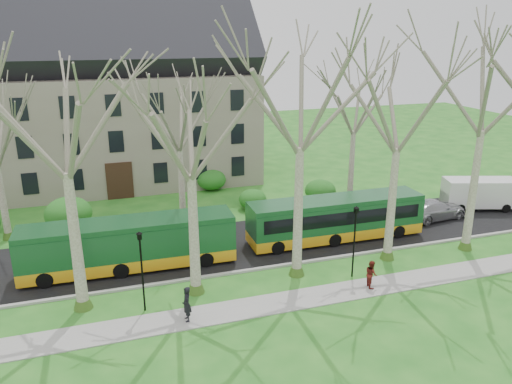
# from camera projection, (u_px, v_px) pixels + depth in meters

# --- Properties ---
(ground) EXTENTS (120.00, 120.00, 0.00)m
(ground) POSITION_uv_depth(u_px,v_px,m) (250.00, 284.00, 28.50)
(ground) COLOR #20661D
(ground) RESTS_ON ground
(sidewalk) EXTENTS (70.00, 2.00, 0.06)m
(sidewalk) POSITION_uv_depth(u_px,v_px,m) (264.00, 305.00, 26.23)
(sidewalk) COLOR gray
(sidewalk) RESTS_ON ground
(road) EXTENTS (80.00, 8.00, 0.06)m
(road) POSITION_uv_depth(u_px,v_px,m) (225.00, 246.00, 33.47)
(road) COLOR black
(road) RESTS_ON ground
(curb) EXTENTS (80.00, 0.25, 0.14)m
(curb) POSITION_uv_depth(u_px,v_px,m) (242.00, 271.00, 29.84)
(curb) COLOR #A5A39E
(curb) RESTS_ON ground
(building) EXTENTS (26.50, 12.20, 16.00)m
(building) POSITION_uv_depth(u_px,v_px,m) (110.00, 96.00, 45.94)
(building) COLOR gray
(building) RESTS_ON ground
(tree_row_verge) EXTENTS (49.00, 7.00, 14.00)m
(tree_row_verge) POSITION_uv_depth(u_px,v_px,m) (248.00, 164.00, 26.61)
(tree_row_verge) COLOR gray
(tree_row_verge) RESTS_ON ground
(tree_row_far) EXTENTS (33.00, 7.00, 12.00)m
(tree_row_far) POSITION_uv_depth(u_px,v_px,m) (187.00, 143.00, 36.20)
(tree_row_far) COLOR gray
(tree_row_far) RESTS_ON ground
(lamp_row) EXTENTS (36.22, 0.22, 4.30)m
(lamp_row) POSITION_uv_depth(u_px,v_px,m) (255.00, 250.00, 26.81)
(lamp_row) COLOR black
(lamp_row) RESTS_ON ground
(hedges) EXTENTS (30.60, 8.60, 2.00)m
(hedges) POSITION_uv_depth(u_px,v_px,m) (141.00, 200.00, 39.48)
(hedges) COLOR #1C5F1B
(hedges) RESTS_ON ground
(bus_lead) EXTENTS (12.60, 2.93, 3.13)m
(bus_lead) POSITION_uv_depth(u_px,v_px,m) (130.00, 244.00, 29.88)
(bus_lead) COLOR #154B24
(bus_lead) RESTS_ON road
(bus_follow) EXTENTS (12.22, 2.69, 3.05)m
(bus_follow) POSITION_uv_depth(u_px,v_px,m) (336.00, 218.00, 34.09)
(bus_follow) COLOR #154B24
(bus_follow) RESTS_ON road
(sedan) EXTENTS (5.42, 2.68, 1.52)m
(sedan) POSITION_uv_depth(u_px,v_px,m) (434.00, 209.00, 37.99)
(sedan) COLOR #ABAAAF
(sedan) RESTS_ON road
(van_a) EXTENTS (5.99, 3.67, 2.46)m
(van_a) POSITION_uv_depth(u_px,v_px,m) (480.00, 194.00, 40.01)
(van_a) COLOR silver
(van_a) RESTS_ON road
(pedestrian_a) EXTENTS (0.46, 0.68, 1.81)m
(pedestrian_a) POSITION_uv_depth(u_px,v_px,m) (187.00, 304.00, 24.56)
(pedestrian_a) COLOR black
(pedestrian_a) RESTS_ON sidewalk
(pedestrian_b) EXTENTS (0.71, 0.85, 1.58)m
(pedestrian_b) POSITION_uv_depth(u_px,v_px,m) (371.00, 274.00, 27.86)
(pedestrian_b) COLOR maroon
(pedestrian_b) RESTS_ON sidewalk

